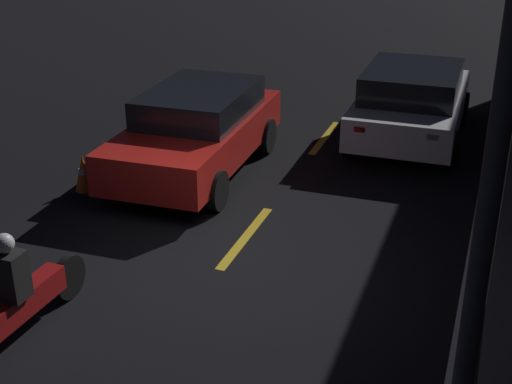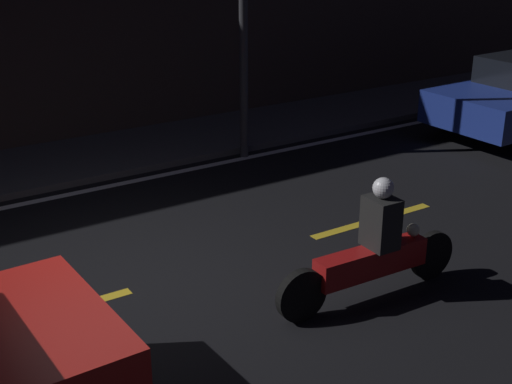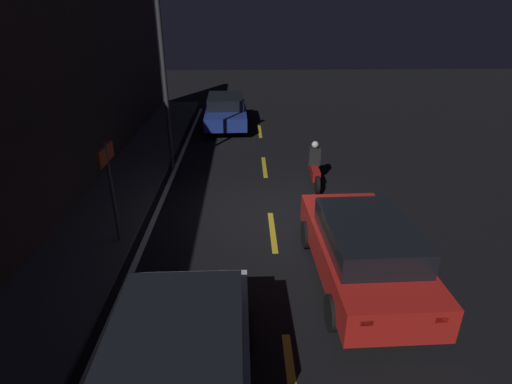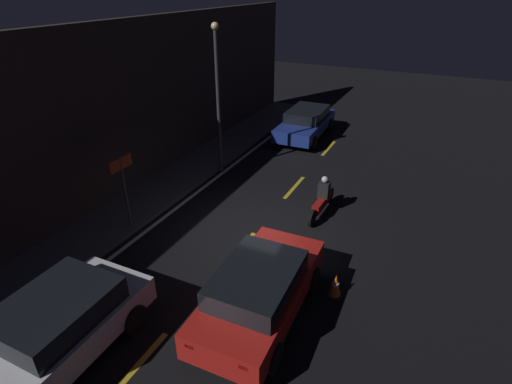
% 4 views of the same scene
% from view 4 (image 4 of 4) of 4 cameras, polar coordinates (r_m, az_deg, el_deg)
% --- Properties ---
extents(ground_plane, '(56.00, 56.00, 0.00)m').
position_cam_4_polar(ground_plane, '(12.61, -0.28, -5.90)').
color(ground_plane, black).
extents(raised_curb, '(28.00, 2.10, 0.10)m').
position_cam_4_polar(raised_curb, '(14.81, -15.85, -1.31)').
color(raised_curb, '#424244').
rests_on(raised_curb, ground).
extents(building_front, '(28.00, 0.30, 5.94)m').
position_cam_4_polar(building_front, '(14.50, -21.02, 9.88)').
color(building_front, '#382D28').
rests_on(building_front, ground).
extents(lane_dash_b, '(2.00, 0.14, 0.01)m').
position_cam_4_polar(lane_dash_b, '(9.28, -16.82, -22.91)').
color(lane_dash_b, gold).
rests_on(lane_dash_b, ground).
extents(lane_dash_c, '(2.00, 0.14, 0.01)m').
position_cam_4_polar(lane_dash_c, '(11.89, -2.43, -8.29)').
color(lane_dash_c, gold).
rests_on(lane_dash_c, ground).
extents(lane_dash_d, '(2.00, 0.14, 0.01)m').
position_cam_4_polar(lane_dash_d, '(15.40, 5.49, 0.68)').
color(lane_dash_d, gold).
rests_on(lane_dash_d, ground).
extents(lane_dash_e, '(2.00, 0.14, 0.01)m').
position_cam_4_polar(lane_dash_e, '(19.32, 10.34, 6.18)').
color(lane_dash_e, gold).
rests_on(lane_dash_e, ground).
extents(lane_solid_kerb, '(25.20, 0.14, 0.01)m').
position_cam_4_polar(lane_solid_kerb, '(14.07, -11.80, -2.65)').
color(lane_solid_kerb, silver).
rests_on(lane_solid_kerb, ground).
extents(sedan_white, '(4.16, 2.08, 1.47)m').
position_cam_4_polar(sedan_white, '(9.46, -26.83, -17.08)').
color(sedan_white, silver).
rests_on(sedan_white, ground).
extents(taxi_red, '(4.29, 2.02, 1.46)m').
position_cam_4_polar(taxi_red, '(9.39, 0.56, -13.78)').
color(taxi_red, red).
rests_on(taxi_red, ground).
extents(sedan_blue, '(4.65, 2.09, 1.38)m').
position_cam_4_polar(sedan_blue, '(20.46, 7.13, 9.87)').
color(sedan_blue, navy).
rests_on(sedan_blue, ground).
extents(motorcycle, '(2.32, 0.37, 1.35)m').
position_cam_4_polar(motorcycle, '(13.57, 9.45, -1.02)').
color(motorcycle, black).
rests_on(motorcycle, ground).
extents(traffic_cone_near, '(0.40, 0.40, 0.63)m').
position_cam_4_polar(traffic_cone_near, '(10.40, 11.27, -12.98)').
color(traffic_cone_near, black).
rests_on(traffic_cone_near, ground).
extents(shop_sign, '(0.90, 0.08, 2.40)m').
position_cam_4_polar(shop_sign, '(12.64, -18.49, 1.96)').
color(shop_sign, '#4C4C51').
rests_on(shop_sign, raised_curb).
extents(street_lamp, '(0.28, 0.28, 5.76)m').
position_cam_4_polar(street_lamp, '(15.56, -5.45, 13.74)').
color(street_lamp, '#333338').
rests_on(street_lamp, ground).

